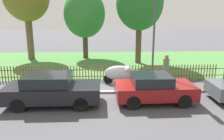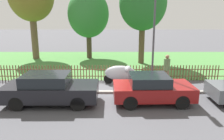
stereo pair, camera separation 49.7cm
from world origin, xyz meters
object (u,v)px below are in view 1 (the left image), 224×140
at_px(parked_car_black_saloon, 52,89).
at_px(covered_motorcycle, 121,73).
at_px(street_lamp, 155,29).
at_px(tree_behind_motorcycle, 85,14).
at_px(parked_car_navy_estate, 154,88).
at_px(tree_mid_park, 140,3).
at_px(pedestrian_near_fence, 166,67).

bearing_deg(parked_car_black_saloon, covered_motorcycle, 41.66).
relative_size(parked_car_black_saloon, street_lamp, 0.82).
bearing_deg(parked_car_black_saloon, tree_behind_motorcycle, 86.54).
relative_size(parked_car_black_saloon, parked_car_navy_estate, 1.15).
distance_m(tree_mid_park, street_lamp, 7.44).
bearing_deg(pedestrian_near_fence, street_lamp, -76.54).
height_order(parked_car_navy_estate, pedestrian_near_fence, pedestrian_near_fence).
xyz_separation_m(parked_car_black_saloon, tree_behind_motorcycle, (0.64, 11.76, 3.52)).
distance_m(tree_mid_park, pedestrian_near_fence, 7.48).
relative_size(parked_car_navy_estate, street_lamp, 0.71).
xyz_separation_m(parked_car_black_saloon, tree_mid_park, (5.48, 9.28, 4.36)).
bearing_deg(covered_motorcycle, pedestrian_near_fence, 3.36).
relative_size(covered_motorcycle, pedestrian_near_fence, 1.10).
height_order(tree_behind_motorcycle, pedestrian_near_fence, tree_behind_motorcycle).
relative_size(parked_car_navy_estate, pedestrian_near_fence, 2.07).
distance_m(parked_car_black_saloon, street_lamp, 6.15).
height_order(pedestrian_near_fence, street_lamp, street_lamp).
bearing_deg(covered_motorcycle, parked_car_navy_estate, -60.73).
bearing_deg(pedestrian_near_fence, parked_car_black_saloon, -94.12).
distance_m(pedestrian_near_fence, street_lamp, 2.75).
height_order(tree_behind_motorcycle, street_lamp, tree_behind_motorcycle).
bearing_deg(parked_car_black_saloon, pedestrian_near_fence, 25.78).
distance_m(parked_car_navy_estate, street_lamp, 3.31).
distance_m(covered_motorcycle, tree_behind_motorcycle, 9.77).
relative_size(parked_car_black_saloon, pedestrian_near_fence, 2.37).
distance_m(parked_car_black_saloon, tree_mid_park, 11.63).
xyz_separation_m(tree_mid_park, street_lamp, (-0.32, -7.23, -1.72)).
xyz_separation_m(parked_car_navy_estate, tree_mid_park, (0.68, 9.13, 4.40)).
bearing_deg(parked_car_black_saloon, parked_car_navy_estate, 1.43).
height_order(tree_mid_park, street_lamp, tree_mid_park).
bearing_deg(pedestrian_near_fence, tree_behind_motorcycle, -177.71).
height_order(covered_motorcycle, tree_mid_park, tree_mid_park).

